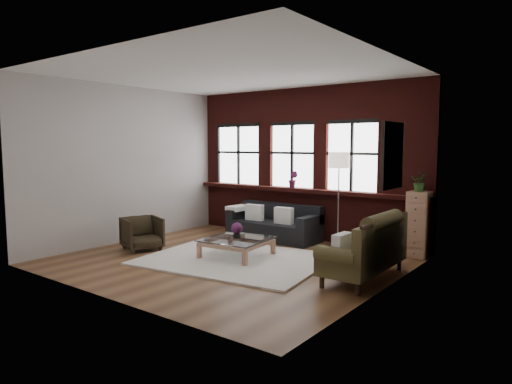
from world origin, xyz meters
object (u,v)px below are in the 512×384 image
Objects in this scene: dark_sofa at (273,222)px; vintage_settee at (364,247)px; drawer_chest at (419,224)px; floor_lamp at (338,197)px; armchair at (142,233)px; vase at (237,234)px; coffee_table at (237,248)px.

vintage_settee reaches higher than dark_sofa.
floor_lamp reaches higher than drawer_chest.
armchair is 5.12m from drawer_chest.
drawer_chest is at bearing 37.91° from vase.
drawer_chest is at bearing 6.75° from floor_lamp.
floor_lamp reaches higher than vase.
armchair is 4.78× the size of vase.
drawer_chest reaches higher than dark_sofa.
dark_sofa reaches higher than vase.
dark_sofa is at bearing -175.86° from floor_lamp.
dark_sofa is at bearing 103.27° from coffee_table.
drawer_chest reaches higher than armchair.
dark_sofa is 1.69× the size of drawer_chest.
armchair is (-4.17, -0.77, -0.17)m from vintage_settee.
vintage_settee is 2.60× the size of armchair.
armchair is at bearing -161.82° from coffee_table.
vintage_settee is 2.33m from vase.
vase is (0.00, -0.00, 0.25)m from coffee_table.
drawer_chest reaches higher than coffee_table.
vase is at bearing -52.13° from armchair.
vase is at bearing -142.09° from drawer_chest.
floor_lamp reaches higher than armchair.
drawer_chest is (4.40, 2.59, 0.28)m from armchair.
vase is (1.85, 0.61, 0.10)m from armchair.
coffee_table is 0.90× the size of drawer_chest.
coffee_table is (-2.32, -0.17, -0.31)m from vintage_settee.
vintage_settee is 1.53× the size of drawer_chest.
vintage_settee is 2.14m from floor_lamp.
vintage_settee is at bearing 4.10° from vase.
floor_lamp is at bearing -173.25° from drawer_chest.
coffee_table is 0.53× the size of floor_lamp.
coffee_table is 0.25m from vase.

